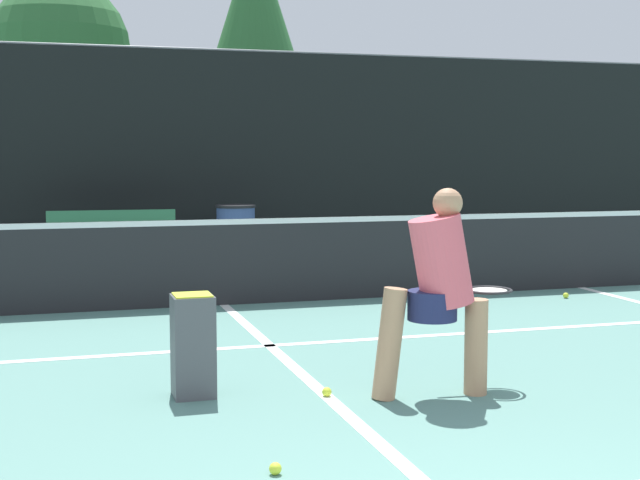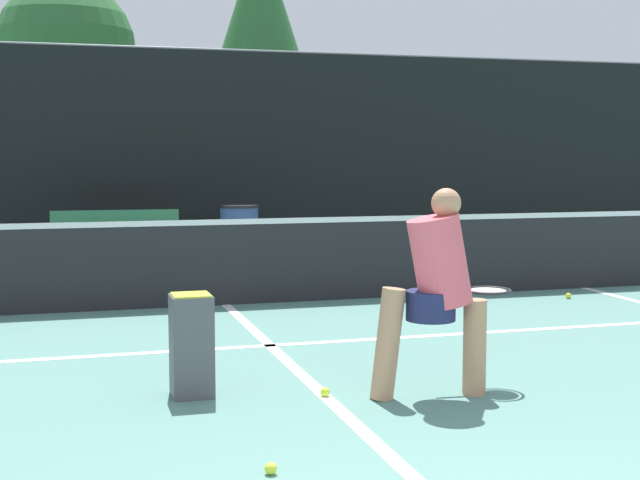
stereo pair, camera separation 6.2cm
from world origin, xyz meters
TOP-DOWN VIEW (x-y plane):
  - court_service_line at (0.00, 5.06)m, footprint 8.25×0.10m
  - court_center_mark at (0.00, 4.31)m, footprint 0.10×5.91m
  - net at (0.00, 7.26)m, footprint 11.09×0.09m
  - fence_back at (0.00, 11.70)m, footprint 24.00×0.06m
  - player_practicing at (0.74, 3.17)m, footprint 1.15×0.58m
  - tennis_ball_scattered_1 at (3.88, 6.59)m, footprint 0.07×0.07m
  - tennis_ball_scattered_2 at (-0.47, 6.31)m, footprint 0.07×0.07m
  - tennis_ball_scattered_3 at (-0.69, 2.01)m, footprint 0.07×0.07m
  - tennis_ball_scattered_4 at (0.00, 3.36)m, footprint 0.07×0.07m
  - ball_hopper at (-0.87, 3.64)m, footprint 0.28×0.28m
  - courtside_bench at (-0.99, 10.62)m, footprint 1.83×0.48m
  - trash_bin at (0.82, 10.71)m, footprint 0.60×0.60m
  - parked_car at (2.70, 15.02)m, footprint 1.69×4.35m
  - tree_west at (2.77, 18.14)m, footprint 2.57×2.57m
  - tree_mid at (-1.55, 19.99)m, footprint 3.30×3.30m
  - building_far at (0.00, 29.88)m, footprint 36.00×2.40m

SIDE VIEW (x-z plane):
  - court_service_line at x=0.00m, z-range 0.00..0.01m
  - court_center_mark at x=0.00m, z-range 0.00..0.01m
  - tennis_ball_scattered_1 at x=3.88m, z-range 0.00..0.07m
  - tennis_ball_scattered_2 at x=-0.47m, z-range 0.00..0.07m
  - tennis_ball_scattered_3 at x=-0.69m, z-range 0.00..0.07m
  - tennis_ball_scattered_4 at x=0.00m, z-range 0.00..0.07m
  - ball_hopper at x=-0.87m, z-range 0.02..0.73m
  - trash_bin at x=0.82m, z-range 0.00..0.91m
  - courtside_bench at x=-0.99m, z-range 0.05..0.91m
  - net at x=0.00m, z-range -0.02..1.05m
  - parked_car at x=2.70m, z-range -0.12..1.38m
  - player_practicing at x=0.74m, z-range 0.04..1.48m
  - fence_back at x=0.00m, z-range -0.01..3.31m
  - building_far at x=0.00m, z-range 0.00..5.01m
  - tree_mid at x=-1.55m, z-range 1.23..7.04m
  - tree_west at x=2.77m, z-range 1.40..8.25m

